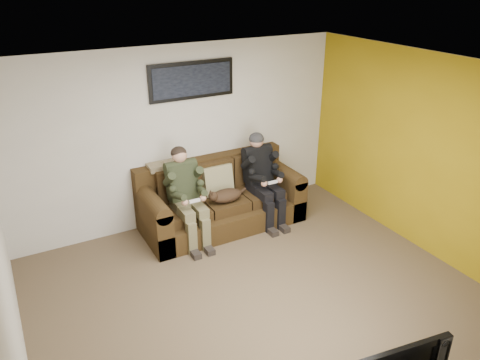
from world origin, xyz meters
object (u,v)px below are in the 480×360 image
person_left (186,190)px  person_right (262,173)px  framed_poster (192,80)px  sofa (220,201)px  cat (225,196)px

person_left → person_right: 1.21m
framed_poster → sofa: bearing=-62.4°
person_right → cat: person_right is taller
person_left → cat: bearing=-7.2°
person_left → cat: 0.60m
person_left → person_right: bearing=0.0°
sofa → framed_poster: (-0.20, 0.38, 1.74)m
person_right → framed_poster: (-0.80, 0.58, 1.34)m
person_right → cat: bearing=-173.7°
cat → framed_poster: (-0.16, 0.65, 1.53)m
person_left → framed_poster: (0.40, 0.58, 1.35)m
cat → framed_poster: 1.67m
sofa → framed_poster: bearing=117.6°
cat → person_left: bearing=172.8°
person_left → sofa: bearing=18.0°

